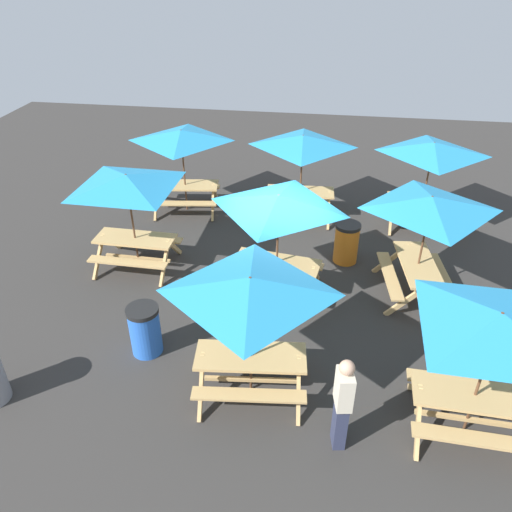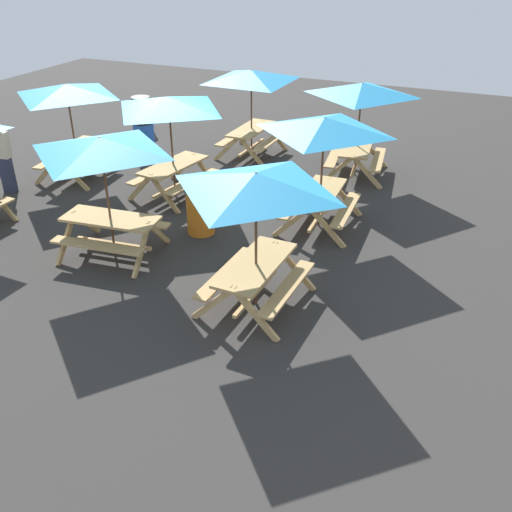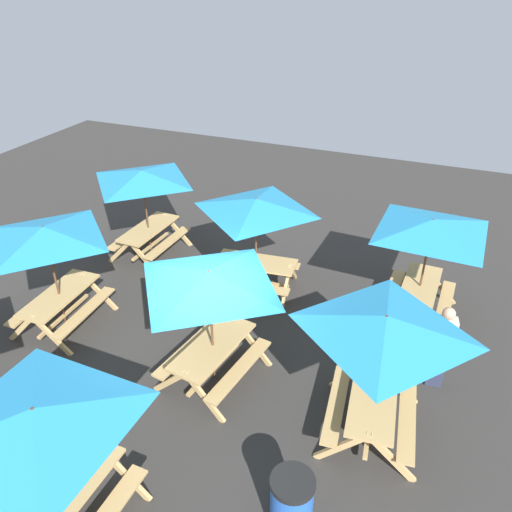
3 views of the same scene
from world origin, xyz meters
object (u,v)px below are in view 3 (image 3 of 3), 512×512
trash_bin_orange (182,295)px  trash_bin_blue (291,504)px  picnic_table_1 (256,212)px  person_standing (441,345)px  picnic_table_7 (209,287)px  picnic_table_0 (384,333)px  picnic_table_2 (143,182)px  picnic_table_4 (431,234)px  picnic_table_3 (46,241)px  picnic_table_5 (38,427)px

trash_bin_orange → trash_bin_blue: 5.15m
picnic_table_1 → person_standing: 4.52m
picnic_table_7 → picnic_table_0: bearing=96.5°
picnic_table_0 → picnic_table_2: same height
picnic_table_1 → trash_bin_orange: picnic_table_1 is taller
picnic_table_0 → picnic_table_4: (-3.42, 0.31, 0.00)m
picnic_table_1 → trash_bin_blue: bearing=-69.2°
trash_bin_orange → picnic_table_1: bearing=143.1°
picnic_table_2 → person_standing: bearing=76.2°
picnic_table_4 → trash_bin_blue: (5.46, -0.96, -1.49)m
picnic_table_3 → trash_bin_orange: bearing=117.8°
picnic_table_1 → trash_bin_orange: (1.46, -1.10, -1.49)m
picnic_table_3 → person_standing: bearing=96.2°
picnic_table_5 → person_standing: bearing=139.1°
picnic_table_7 → person_standing: 4.11m
trash_bin_blue → trash_bin_orange: bearing=-134.5°
picnic_table_1 → picnic_table_4: (-0.39, 3.54, 0.00)m
picnic_table_4 → picnic_table_5: same height
picnic_table_3 → person_standing: 7.48m
picnic_table_2 → picnic_table_5: 7.36m
picnic_table_0 → picnic_table_2: bearing=-124.9°
picnic_table_3 → picnic_table_4: 7.43m
picnic_table_0 → person_standing: (-1.46, 0.87, -1.10)m
trash_bin_blue → picnic_table_3: bearing=-112.2°
picnic_table_1 → person_standing: (1.57, 4.09, -1.10)m
trash_bin_orange → person_standing: (0.11, 5.19, 0.39)m
picnic_table_5 → picnic_table_7: same height
picnic_table_4 → trash_bin_orange: bearing=-65.8°
trash_bin_blue → picnic_table_4: bearing=170.0°
person_standing → picnic_table_4: bearing=96.3°
picnic_table_0 → picnic_table_2: (-3.53, -6.38, 0.00)m
picnic_table_0 → picnic_table_3: same height
trash_bin_blue → picnic_table_1: bearing=-153.1°
picnic_table_1 → picnic_table_2: (-0.50, -3.16, 0.00)m
picnic_table_0 → trash_bin_orange: picnic_table_0 is taller
picnic_table_1 → trash_bin_blue: 5.88m
picnic_table_2 → picnic_table_0: bearing=63.2°
picnic_table_3 → trash_bin_blue: 6.43m
trash_bin_orange → picnic_table_7: bearing=45.1°
picnic_table_7 → picnic_table_3: bearing=-84.9°
picnic_table_4 → picnic_table_0: bearing=-2.8°
picnic_table_3 → trash_bin_orange: 2.88m
picnic_table_4 → picnic_table_2: bearing=-88.5°
picnic_table_4 → picnic_table_5: 7.56m
picnic_table_1 → trash_bin_blue: picnic_table_1 is taller
person_standing → picnic_table_7: bearing=-169.4°
picnic_table_5 → picnic_table_7: 3.33m
picnic_table_4 → picnic_table_7: bearing=-41.2°
picnic_table_5 → person_standing: (-4.65, 4.23, -1.10)m
picnic_table_5 → picnic_table_1: bearing=-179.9°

